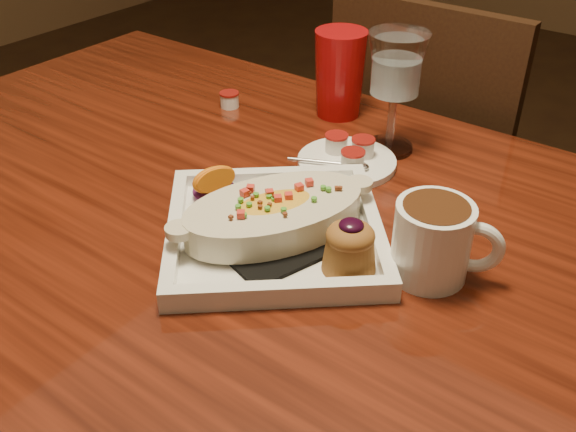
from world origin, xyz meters
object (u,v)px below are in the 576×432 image
Objects in this scene: red_tumbler at (340,74)px; goblet at (396,71)px; chair_far at (431,176)px; coffee_mug at (435,238)px; saucer at (347,158)px; table at (258,261)px; plate at (279,222)px.

goblet is at bearing -24.81° from red_tumbler.
coffee_mug is (0.27, -0.61, 0.30)m from chair_far.
chair_far is at bearing 94.66° from saucer.
table is 0.39m from red_tumbler.
chair_far is at bearing 90.00° from table.
goblet is at bearing 72.18° from saucer.
red_tumbler is at bearing 155.19° from goblet.
table is 7.52× the size of goblet.
chair_far is at bearing 91.31° from coffee_mug.
plate is 0.23m from saucer.
red_tumbler is (-0.08, -0.29, 0.32)m from chair_far.
coffee_mug is 0.84× the size of red_tumbler.
coffee_mug reaches higher than saucer.
chair_far is (-0.00, 0.63, -0.15)m from table.
chair_far is 0.52m from goblet.
table is 11.43× the size of coffee_mug.
chair_far is at bearing 74.20° from red_tumbler.
saucer is at bearing -107.82° from goblet.
saucer is at bearing 79.08° from table.
plate reaches higher than saucer.
table is 0.65m from chair_far.
goblet is 0.16m from saucer.
goblet reaches higher than coffee_mug.
chair_far reaches higher than coffee_mug.
coffee_mug is at bearing -42.95° from red_tumbler.
table is 1.61× the size of chair_far.
plate reaches higher than table.
coffee_mug is at bearing 3.32° from table.
table is 0.22m from saucer.
goblet is 1.25× the size of saucer.
plate is 2.01× the size of goblet.
saucer is at bearing -52.90° from red_tumbler.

